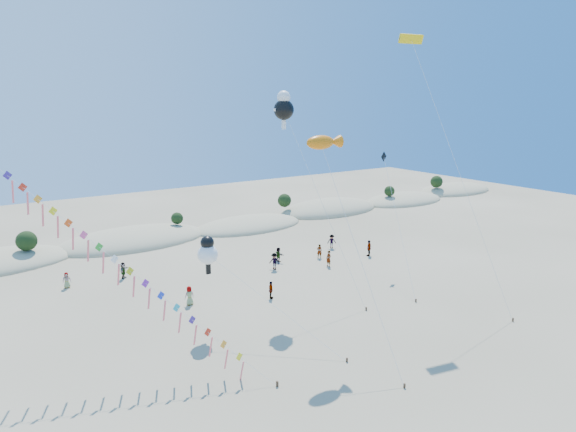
% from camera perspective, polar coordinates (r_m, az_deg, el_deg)
% --- Properties ---
extents(dune_ridge, '(145.30, 11.49, 5.57)m').
position_cam_1_polar(dune_ridge, '(64.56, -16.94, -2.71)').
color(dune_ridge, tan).
rests_on(dune_ridge, ground).
extents(kite_train, '(20.10, 20.23, 20.78)m').
position_cam_1_polar(kite_train, '(34.27, -26.60, 0.83)').
color(kite_train, '#3F2D1E').
rests_on(kite_train, ground).
extents(fish_kite, '(2.97, 10.13, 15.00)m').
position_cam_1_polar(fish_kite, '(35.18, 4.31, 8.66)').
color(fish_kite, '#3F2D1E').
rests_on(fish_kite, ground).
extents(cartoon_kite_low, '(6.39, 10.82, 7.47)m').
position_cam_1_polar(cartoon_kite_low, '(37.14, -9.49, -4.23)').
color(cartoon_kite_low, '#3F2D1E').
rests_on(cartoon_kite_low, ground).
extents(cartoon_kite_high, '(4.11, 9.08, 18.30)m').
position_cam_1_polar(cartoon_kite_high, '(43.14, -0.49, 12.74)').
color(cartoon_kite_high, '#3F2D1E').
rests_on(cartoon_kite_high, ground).
extents(parafoil_kite, '(3.62, 10.91, 22.95)m').
position_cam_1_polar(parafoil_kite, '(44.65, 14.60, 19.06)').
color(parafoil_kite, '#3F2D1E').
rests_on(parafoil_kite, ground).
extents(dark_kite, '(5.85, 10.33, 12.22)m').
position_cam_1_polar(dark_kite, '(50.08, 12.11, 3.12)').
color(dark_kite, '#3F2D1E').
rests_on(dark_kite, ground).
extents(beachgoers, '(31.82, 13.85, 1.88)m').
position_cam_1_polar(beachgoers, '(51.24, -3.25, -5.42)').
color(beachgoers, slate).
rests_on(beachgoers, ground).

